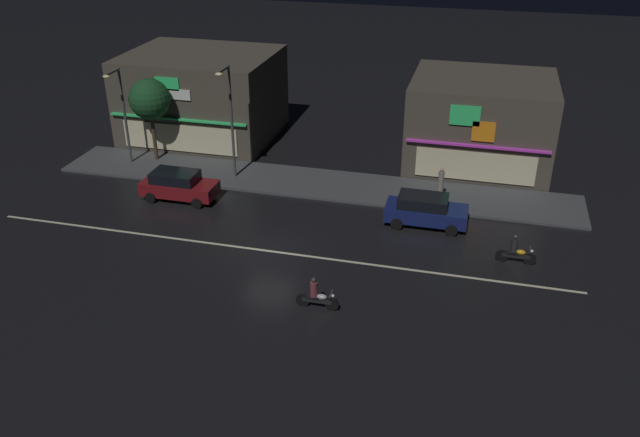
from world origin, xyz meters
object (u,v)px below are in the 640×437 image
object	(u,v)px
parked_car_trailing	(178,185)
motorcycle_lead	(515,251)
streetlamp_west	(122,108)
parked_car_near_kerb	(425,210)
pedestrian_on_sidewalk	(441,185)
traffic_cone	(436,216)
motorcycle_following	(316,296)
streetlamp_mid	(230,113)

from	to	relation	value
parked_car_trailing	motorcycle_lead	size ratio (longest dim) A/B	2.26
parked_car_trailing	motorcycle_lead	bearing A→B (deg)	172.37
motorcycle_lead	parked_car_trailing	bearing A→B (deg)	176.08
streetlamp_west	parked_car_near_kerb	world-z (taller)	streetlamp_west
pedestrian_on_sidewalk	motorcycle_lead	world-z (taller)	pedestrian_on_sidewalk
pedestrian_on_sidewalk	streetlamp_west	bearing A→B (deg)	90.00
parked_car_near_kerb	traffic_cone	bearing A→B (deg)	48.53
motorcycle_following	parked_car_trailing	bearing A→B (deg)	-37.83
pedestrian_on_sidewalk	parked_car_near_kerb	distance (m)	3.06
parked_car_near_kerb	parked_car_trailing	bearing A→B (deg)	-178.58
motorcycle_following	parked_car_near_kerb	bearing A→B (deg)	-111.08
motorcycle_lead	parked_car_near_kerb	bearing A→B (deg)	152.11
parked_car_trailing	motorcycle_lead	xyz separation A→B (m)	(18.62, -2.49, -0.24)
streetlamp_mid	parked_car_near_kerb	xyz separation A→B (m)	(11.95, -2.98, -3.34)
streetlamp_west	parked_car_near_kerb	xyz separation A→B (m)	(19.27, -3.43, -2.95)
pedestrian_on_sidewalk	parked_car_trailing	xyz separation A→B (m)	(-14.52, -3.35, -0.19)
traffic_cone	streetlamp_mid	bearing A→B (deg)	169.41
parked_car_near_kerb	motorcycle_following	distance (m)	9.55
parked_car_near_kerb	parked_car_trailing	size ratio (longest dim) A/B	1.00
streetlamp_west	motorcycle_lead	size ratio (longest dim) A/B	3.22
streetlamp_west	parked_car_near_kerb	distance (m)	19.79
parked_car_trailing	traffic_cone	distance (m)	14.61
streetlamp_west	pedestrian_on_sidewalk	distance (m)	19.98
streetlamp_west	traffic_cone	world-z (taller)	streetlamp_west
motorcycle_following	traffic_cone	distance (m)	10.36
streetlamp_west	pedestrian_on_sidewalk	size ratio (longest dim) A/B	3.13
streetlamp_west	traffic_cone	distance (m)	20.34
pedestrian_on_sidewalk	parked_car_trailing	size ratio (longest dim) A/B	0.45
parked_car_near_kerb	motorcycle_lead	size ratio (longest dim) A/B	2.26
motorcycle_lead	streetlamp_mid	bearing A→B (deg)	164.36
motorcycle_following	traffic_cone	world-z (taller)	motorcycle_following
streetlamp_west	motorcycle_following	bearing A→B (deg)	-38.11
streetlamp_west	parked_car_near_kerb	bearing A→B (deg)	-10.09
pedestrian_on_sidewalk	parked_car_near_kerb	world-z (taller)	pedestrian_on_sidewalk
parked_car_near_kerb	motorcycle_following	bearing A→B (deg)	-112.55
pedestrian_on_sidewalk	traffic_cone	distance (m)	2.50
pedestrian_on_sidewalk	traffic_cone	xyz separation A→B (m)	(0.05, -2.37, -0.78)
streetlamp_west	streetlamp_mid	size ratio (longest dim) A/B	0.89
parked_car_trailing	pedestrian_on_sidewalk	bearing A→B (deg)	-166.99
parked_car_trailing	traffic_cone	xyz separation A→B (m)	(14.57, 0.98, -0.59)
streetlamp_west	traffic_cone	bearing A→B (deg)	-8.02
parked_car_near_kerb	pedestrian_on_sidewalk	bearing A→B (deg)	80.32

